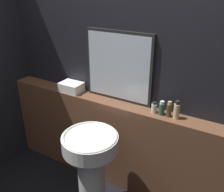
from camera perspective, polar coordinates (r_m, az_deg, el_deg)
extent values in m
cube|color=black|center=(2.43, 2.01, 5.57)|extent=(8.00, 0.06, 2.50)
cube|color=brown|center=(2.69, 0.47, -10.73)|extent=(2.56, 0.19, 0.97)
cylinder|color=silver|center=(2.46, -4.64, -18.79)|extent=(0.25, 0.25, 0.72)
cylinder|color=silver|center=(2.18, -5.03, -10.63)|extent=(0.49, 0.49, 0.13)
torus|color=silver|center=(2.14, -5.10, -9.17)|extent=(0.47, 0.47, 0.02)
cube|color=black|center=(2.37, 1.48, 6.68)|extent=(0.69, 0.03, 0.68)
cube|color=#B2BCC6|center=(2.36, 1.37, 6.62)|extent=(0.64, 0.02, 0.63)
cube|color=white|center=(2.69, -9.23, 2.05)|extent=(0.24, 0.17, 0.10)
cylinder|color=beige|center=(2.26, 9.60, -2.79)|extent=(0.05, 0.05, 0.08)
cylinder|color=black|center=(2.24, 9.69, -1.62)|extent=(0.04, 0.04, 0.02)
cylinder|color=#2D4C3D|center=(2.24, 11.27, -2.95)|extent=(0.05, 0.05, 0.11)
cylinder|color=silver|center=(2.21, 11.41, -1.46)|extent=(0.04, 0.04, 0.02)
cylinder|color=#4C3823|center=(2.22, 12.89, -3.21)|extent=(0.04, 0.04, 0.12)
cylinder|color=tan|center=(2.19, 13.07, -1.55)|extent=(0.03, 0.03, 0.03)
cylinder|color=#C6B284|center=(2.20, 14.54, -3.40)|extent=(0.05, 0.05, 0.14)
cylinder|color=black|center=(2.16, 14.77, -1.48)|extent=(0.04, 0.04, 0.03)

